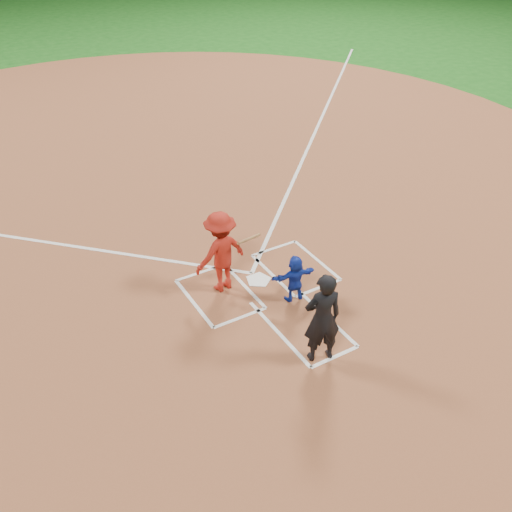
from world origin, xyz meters
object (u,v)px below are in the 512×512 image
catcher (295,278)px  home_plate (258,280)px  umpire (322,318)px  batter_at_plate (221,252)px

catcher → home_plate: bearing=-63.2°
home_plate → umpire: umpire is taller
batter_at_plate → catcher: bearing=-44.9°
catcher → batter_at_plate: batter_at_plate is taller
umpire → batter_at_plate: umpire is taller
home_plate → umpire: 2.82m
catcher → umpire: size_ratio=0.56×
home_plate → batter_at_plate: size_ratio=0.32×
batter_at_plate → home_plate: bearing=-12.8°
catcher → umpire: (-0.57, -1.71, 0.42)m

